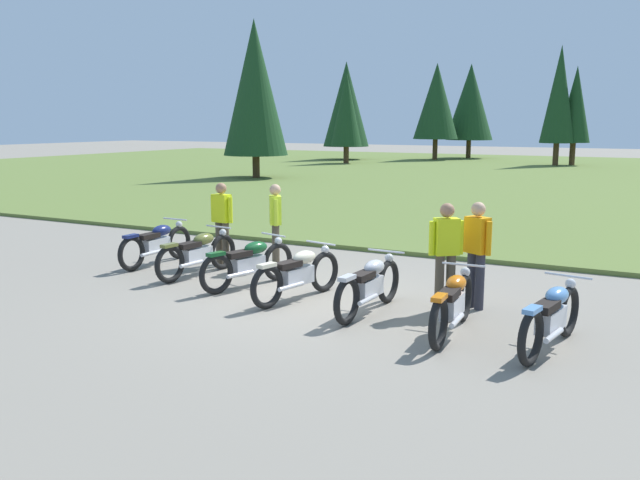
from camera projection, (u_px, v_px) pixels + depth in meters
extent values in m
plane|color=gray|center=(303.00, 300.00, 10.97)|extent=(140.00, 140.00, 0.00)
cube|color=#5B7033|center=(558.00, 178.00, 33.77)|extent=(80.00, 44.00, 0.10)
cylinder|color=#47331E|center=(346.00, 153.00, 49.97)|extent=(0.36, 0.36, 1.07)
cone|color=#193D1E|center=(346.00, 104.00, 49.34)|extent=(3.39, 3.39, 6.14)
cylinder|color=#47331E|center=(346.00, 155.00, 45.17)|extent=(0.36, 0.36, 1.25)
cone|color=#193D1E|center=(346.00, 109.00, 44.63)|extent=(2.09, 2.09, 4.91)
cylinder|color=#47331E|center=(556.00, 155.00, 43.04)|extent=(0.36, 0.36, 1.53)
cone|color=#193D1E|center=(559.00, 94.00, 42.37)|extent=(2.17, 2.17, 6.10)
cylinder|color=#47331E|center=(435.00, 150.00, 49.47)|extent=(0.36, 0.36, 1.62)
cone|color=#193D1E|center=(436.00, 101.00, 48.86)|extent=(3.27, 3.27, 5.45)
cylinder|color=#47331E|center=(468.00, 150.00, 51.61)|extent=(0.36, 0.36, 1.50)
cone|color=#193D1E|center=(470.00, 102.00, 50.98)|extent=(3.55, 3.55, 5.70)
cylinder|color=#47331E|center=(256.00, 167.00, 33.61)|extent=(0.36, 0.36, 1.23)
cone|color=#193D1E|center=(255.00, 88.00, 32.93)|extent=(3.19, 3.19, 6.58)
cylinder|color=#47331E|center=(572.00, 155.00, 43.36)|extent=(0.36, 0.36, 1.54)
cone|color=#193D1E|center=(575.00, 104.00, 42.81)|extent=(2.03, 2.03, 4.84)
torus|color=black|center=(179.00, 242.00, 14.22)|extent=(0.11, 0.70, 0.70)
torus|color=black|center=(131.00, 253.00, 13.01)|extent=(0.11, 0.70, 0.70)
cube|color=silver|center=(156.00, 245.00, 13.61)|extent=(0.21, 0.64, 0.28)
ellipsoid|color=navy|center=(162.00, 230.00, 13.72)|extent=(0.26, 0.48, 0.22)
cube|color=black|center=(148.00, 236.00, 13.38)|extent=(0.22, 0.48, 0.10)
cube|color=navy|center=(131.00, 236.00, 12.95)|extent=(0.14, 0.32, 0.06)
cylinder|color=silver|center=(175.00, 219.00, 14.05)|extent=(0.62, 0.04, 0.03)
sphere|color=silver|center=(179.00, 224.00, 14.17)|extent=(0.14, 0.14, 0.14)
cylinder|color=silver|center=(151.00, 253.00, 13.30)|extent=(0.08, 0.55, 0.07)
torus|color=black|center=(223.00, 252.00, 13.19)|extent=(0.17, 0.71, 0.70)
torus|color=black|center=(170.00, 264.00, 12.05)|extent=(0.17, 0.71, 0.70)
cube|color=silver|center=(197.00, 255.00, 12.61)|extent=(0.27, 0.66, 0.28)
ellipsoid|color=brown|center=(204.00, 239.00, 12.71)|extent=(0.31, 0.50, 0.22)
cube|color=black|center=(189.00, 245.00, 12.39)|extent=(0.27, 0.50, 0.10)
cube|color=brown|center=(169.00, 245.00, 11.99)|extent=(0.17, 0.33, 0.06)
cylinder|color=silver|center=(218.00, 227.00, 13.02)|extent=(0.62, 0.10, 0.03)
sphere|color=silver|center=(223.00, 233.00, 13.14)|extent=(0.14, 0.14, 0.14)
cylinder|color=silver|center=(191.00, 264.00, 12.30)|extent=(0.13, 0.55, 0.07)
torus|color=black|center=(278.00, 262.00, 12.26)|extent=(0.29, 0.70, 0.70)
torus|color=black|center=(216.00, 274.00, 11.27)|extent=(0.29, 0.70, 0.70)
cube|color=silver|center=(248.00, 265.00, 11.76)|extent=(0.37, 0.67, 0.28)
ellipsoid|color=#144C23|center=(256.00, 248.00, 11.83)|extent=(0.38, 0.53, 0.22)
cube|color=black|center=(238.00, 254.00, 11.56)|extent=(0.34, 0.52, 0.10)
cube|color=#144C23|center=(216.00, 254.00, 11.21)|extent=(0.22, 0.35, 0.06)
cylinder|color=silver|center=(273.00, 235.00, 12.10)|extent=(0.61, 0.20, 0.03)
sphere|color=silver|center=(278.00, 241.00, 12.21)|extent=(0.14, 0.14, 0.14)
cylinder|color=silver|center=(240.00, 274.00, 11.46)|extent=(0.22, 0.55, 0.07)
torus|color=black|center=(324.00, 272.00, 11.44)|extent=(0.24, 0.71, 0.70)
torus|color=black|center=(267.00, 287.00, 10.39)|extent=(0.24, 0.71, 0.70)
cube|color=silver|center=(297.00, 276.00, 10.91)|extent=(0.33, 0.67, 0.28)
ellipsoid|color=beige|center=(304.00, 257.00, 10.99)|extent=(0.35, 0.52, 0.22)
cube|color=black|center=(288.00, 265.00, 10.70)|extent=(0.31, 0.51, 0.10)
cube|color=beige|center=(267.00, 265.00, 10.33)|extent=(0.20, 0.34, 0.06)
cylinder|color=silver|center=(321.00, 243.00, 11.28)|extent=(0.61, 0.16, 0.03)
sphere|color=silver|center=(325.00, 250.00, 11.39)|extent=(0.14, 0.14, 0.14)
cylinder|color=silver|center=(291.00, 287.00, 10.61)|extent=(0.18, 0.55, 0.07)
torus|color=black|center=(388.00, 281.00, 10.75)|extent=(0.13, 0.70, 0.70)
torus|color=black|center=(347.00, 301.00, 9.56)|extent=(0.13, 0.70, 0.70)
cube|color=silver|center=(369.00, 287.00, 10.14)|extent=(0.23, 0.65, 0.28)
ellipsoid|color=#B7B7BC|center=(374.00, 267.00, 10.25)|extent=(0.28, 0.49, 0.22)
cube|color=black|center=(362.00, 276.00, 9.92)|extent=(0.24, 0.49, 0.10)
cube|color=#B7B7BC|center=(347.00, 278.00, 9.50)|extent=(0.15, 0.33, 0.06)
cylinder|color=silver|center=(386.00, 251.00, 10.57)|extent=(0.62, 0.06, 0.03)
sphere|color=silver|center=(389.00, 258.00, 10.70)|extent=(0.14, 0.14, 0.14)
cylinder|color=silver|center=(368.00, 299.00, 9.84)|extent=(0.09, 0.55, 0.07)
torus|color=black|center=(464.00, 298.00, 9.74)|extent=(0.14, 0.70, 0.70)
torus|color=black|center=(439.00, 324.00, 8.50)|extent=(0.14, 0.70, 0.70)
cube|color=silver|center=(452.00, 306.00, 9.11)|extent=(0.23, 0.65, 0.28)
ellipsoid|color=orange|center=(456.00, 283.00, 9.22)|extent=(0.28, 0.49, 0.22)
cube|color=black|center=(449.00, 294.00, 8.88)|extent=(0.24, 0.49, 0.10)
cube|color=orange|center=(439.00, 298.00, 8.44)|extent=(0.16, 0.33, 0.06)
cylinder|color=silver|center=(464.00, 265.00, 9.57)|extent=(0.62, 0.06, 0.03)
sphere|color=silver|center=(465.00, 272.00, 9.70)|extent=(0.14, 0.14, 0.14)
cylinder|color=silver|center=(457.00, 320.00, 8.80)|extent=(0.10, 0.55, 0.07)
torus|color=black|center=(568.00, 311.00, 9.04)|extent=(0.21, 0.71, 0.70)
torus|color=black|center=(531.00, 337.00, 7.95)|extent=(0.21, 0.71, 0.70)
cube|color=silver|center=(551.00, 320.00, 8.49)|extent=(0.30, 0.66, 0.28)
ellipsoid|color=#598CC6|center=(557.00, 295.00, 8.58)|extent=(0.34, 0.52, 0.22)
cube|color=black|center=(546.00, 307.00, 8.28)|extent=(0.30, 0.51, 0.10)
cube|color=#598CC6|center=(532.00, 310.00, 7.89)|extent=(0.19, 0.34, 0.06)
cylinder|color=silver|center=(568.00, 276.00, 8.88)|extent=(0.62, 0.13, 0.03)
sphere|color=silver|center=(570.00, 284.00, 8.99)|extent=(0.14, 0.14, 0.14)
cylinder|color=silver|center=(554.00, 335.00, 8.19)|extent=(0.16, 0.55, 0.07)
cylinder|color=#4C4233|center=(219.00, 243.00, 13.63)|extent=(0.14, 0.14, 0.88)
cylinder|color=#4C4233|center=(226.00, 244.00, 13.53)|extent=(0.14, 0.14, 0.88)
cube|color=#D8EA19|center=(222.00, 208.00, 13.46)|extent=(0.38, 0.26, 0.56)
sphere|color=#9E7051|center=(221.00, 188.00, 13.39)|extent=(0.22, 0.22, 0.22)
cylinder|color=#D8EA19|center=(213.00, 208.00, 13.59)|extent=(0.09, 0.09, 0.52)
cylinder|color=#D8EA19|center=(230.00, 210.00, 13.33)|extent=(0.09, 0.09, 0.52)
cylinder|color=#4C4233|center=(439.00, 283.00, 10.25)|extent=(0.14, 0.14, 0.88)
cylinder|color=#4C4233|center=(450.00, 283.00, 10.28)|extent=(0.14, 0.14, 0.88)
cube|color=#D8EA19|center=(446.00, 237.00, 10.14)|extent=(0.42, 0.40, 0.56)
sphere|color=#9E7051|center=(447.00, 210.00, 10.07)|extent=(0.22, 0.22, 0.22)
cylinder|color=#D8EA19|center=(432.00, 238.00, 10.10)|extent=(0.09, 0.09, 0.52)
cylinder|color=#D8EA19|center=(461.00, 237.00, 10.18)|extent=(0.09, 0.09, 0.52)
cylinder|color=#4C4233|center=(276.00, 247.00, 13.22)|extent=(0.14, 0.14, 0.88)
cylinder|color=#4C4233|center=(276.00, 245.00, 13.39)|extent=(0.14, 0.14, 0.88)
cube|color=#C6E52D|center=(275.00, 210.00, 13.18)|extent=(0.39, 0.42, 0.56)
sphere|color=tan|center=(275.00, 190.00, 13.11)|extent=(0.22, 0.22, 0.22)
cylinder|color=#C6E52D|center=(276.00, 213.00, 12.96)|extent=(0.09, 0.09, 0.52)
cylinder|color=#C6E52D|center=(275.00, 210.00, 13.41)|extent=(0.09, 0.09, 0.52)
cylinder|color=#2D2D38|center=(480.00, 282.00, 10.32)|extent=(0.14, 0.14, 0.88)
cylinder|color=#2D2D38|center=(471.00, 280.00, 10.47)|extent=(0.14, 0.14, 0.88)
cube|color=orange|center=(477.00, 235.00, 10.27)|extent=(0.42, 0.36, 0.56)
sphere|color=tan|center=(478.00, 209.00, 10.20)|extent=(0.22, 0.22, 0.22)
cylinder|color=orange|center=(489.00, 238.00, 10.09)|extent=(0.09, 0.09, 0.52)
cylinder|color=orange|center=(466.00, 234.00, 10.46)|extent=(0.09, 0.09, 0.52)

